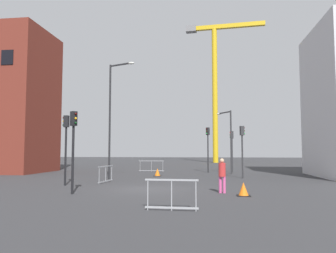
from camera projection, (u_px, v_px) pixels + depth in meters
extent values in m
plane|color=#333335|center=(150.00, 189.00, 17.37)|extent=(160.00, 160.00, 0.00)
cube|color=maroon|center=(1.00, 102.00, 31.27)|extent=(9.15, 6.68, 13.55)
cube|color=black|center=(7.00, 57.00, 27.83)|extent=(1.10, 0.06, 1.30)
cylinder|color=gold|center=(215.00, 95.00, 55.32)|extent=(0.90, 0.90, 23.02)
cube|color=gold|center=(227.00, 26.00, 55.73)|extent=(12.63, 1.81, 0.70)
cube|color=slate|center=(191.00, 29.00, 57.06)|extent=(1.90, 1.35, 1.10)
cylinder|color=#232326|center=(110.00, 121.00, 23.57)|extent=(0.14, 0.14, 8.37)
cube|color=#232326|center=(121.00, 65.00, 23.41)|extent=(1.78, 0.79, 0.10)
ellipsoid|color=silver|center=(131.00, 63.00, 22.95)|extent=(0.44, 0.24, 0.16)
cylinder|color=#2D2D30|center=(231.00, 142.00, 28.75)|extent=(0.14, 0.14, 5.64)
cube|color=#2D2D30|center=(225.00, 113.00, 29.76)|extent=(1.06, 1.56, 0.10)
ellipsoid|color=silver|center=(219.00, 114.00, 30.56)|extent=(0.44, 0.24, 0.16)
cylinder|color=#232326|center=(208.00, 154.00, 30.42)|extent=(0.12, 0.12, 3.53)
cube|color=#232326|center=(208.00, 131.00, 30.57)|extent=(0.36, 0.37, 0.70)
sphere|color=#390605|center=(207.00, 129.00, 30.47)|extent=(0.11, 0.11, 0.11)
sphere|color=#3C2905|center=(207.00, 131.00, 30.45)|extent=(0.11, 0.11, 0.11)
sphere|color=green|center=(207.00, 133.00, 30.43)|extent=(0.11, 0.11, 0.11)
cylinder|color=black|center=(73.00, 160.00, 15.45)|extent=(0.12, 0.12, 3.25)
cube|color=black|center=(74.00, 119.00, 15.60)|extent=(0.37, 0.35, 0.70)
sphere|color=#390605|center=(76.00, 114.00, 15.50)|extent=(0.11, 0.11, 0.11)
sphere|color=#F2A514|center=(76.00, 118.00, 15.48)|extent=(0.11, 0.11, 0.11)
sphere|color=#07330F|center=(76.00, 123.00, 15.47)|extent=(0.11, 0.11, 0.11)
cylinder|color=#2D2D30|center=(242.00, 157.00, 24.03)|extent=(0.12, 0.12, 3.19)
cube|color=#2D2D30|center=(242.00, 131.00, 24.18)|extent=(0.34, 0.31, 0.70)
sphere|color=#390605|center=(244.00, 128.00, 24.22)|extent=(0.11, 0.11, 0.11)
sphere|color=#3C2905|center=(244.00, 131.00, 24.21)|extent=(0.11, 0.11, 0.11)
sphere|color=green|center=(244.00, 134.00, 24.19)|extent=(0.11, 0.11, 0.11)
cylinder|color=#2D2D30|center=(232.00, 155.00, 30.82)|extent=(0.12, 0.12, 3.21)
cube|color=#2D2D30|center=(232.00, 135.00, 30.96)|extent=(0.28, 0.24, 0.70)
sphere|color=red|center=(230.00, 133.00, 31.00)|extent=(0.11, 0.11, 0.11)
sphere|color=#3C2905|center=(230.00, 135.00, 30.98)|extent=(0.11, 0.11, 0.11)
sphere|color=#07330F|center=(230.00, 137.00, 30.97)|extent=(0.11, 0.11, 0.11)
cylinder|color=black|center=(66.00, 156.00, 19.20)|extent=(0.12, 0.12, 3.45)
cube|color=black|center=(66.00, 121.00, 19.35)|extent=(0.29, 0.26, 0.70)
sphere|color=#390605|center=(64.00, 118.00, 19.38)|extent=(0.11, 0.11, 0.11)
sphere|color=#F2A514|center=(64.00, 121.00, 19.37)|extent=(0.11, 0.11, 0.11)
sphere|color=#07330F|center=(63.00, 125.00, 19.35)|extent=(0.11, 0.11, 0.11)
cylinder|color=#D14C8C|center=(220.00, 185.00, 15.80)|extent=(0.14, 0.14, 0.80)
cylinder|color=#D14C8C|center=(224.00, 185.00, 15.71)|extent=(0.14, 0.14, 0.80)
cylinder|color=red|center=(222.00, 170.00, 15.81)|extent=(0.34, 0.34, 0.66)
sphere|color=tan|center=(222.00, 161.00, 15.84)|extent=(0.22, 0.22, 0.22)
cube|color=gray|center=(151.00, 161.00, 31.47)|extent=(2.49, 0.08, 0.06)
cube|color=gray|center=(151.00, 171.00, 31.40)|extent=(2.49, 0.08, 0.06)
cylinder|color=gray|center=(140.00, 166.00, 31.56)|extent=(0.04, 0.04, 1.05)
cylinder|color=gray|center=(151.00, 166.00, 31.43)|extent=(0.04, 0.04, 1.05)
cylinder|color=gray|center=(163.00, 166.00, 31.30)|extent=(0.04, 0.04, 1.05)
cube|color=gray|center=(106.00, 166.00, 20.78)|extent=(0.30, 2.07, 0.06)
cube|color=gray|center=(106.00, 181.00, 20.71)|extent=(0.30, 2.07, 0.06)
cylinder|color=gray|center=(99.00, 176.00, 19.84)|extent=(0.04, 0.04, 1.05)
cylinder|color=gray|center=(106.00, 174.00, 20.74)|extent=(0.04, 0.04, 1.05)
cylinder|color=gray|center=(112.00, 173.00, 21.65)|extent=(0.04, 0.04, 1.05)
cube|color=#9EA0A5|center=(172.00, 180.00, 11.19)|extent=(1.87, 0.11, 0.06)
cube|color=#9EA0A5|center=(172.00, 208.00, 11.12)|extent=(1.87, 0.11, 0.06)
cylinder|color=#9EA0A5|center=(148.00, 195.00, 11.28)|extent=(0.04, 0.04, 1.05)
cylinder|color=#9EA0A5|center=(172.00, 195.00, 11.15)|extent=(0.04, 0.04, 1.05)
cylinder|color=#9EA0A5|center=(196.00, 196.00, 11.02)|extent=(0.04, 0.04, 1.05)
cube|color=black|center=(157.00, 176.00, 26.10)|extent=(0.61, 0.61, 0.03)
cone|color=orange|center=(157.00, 172.00, 26.12)|extent=(0.47, 0.47, 0.62)
cube|color=black|center=(244.00, 196.00, 14.71)|extent=(0.61, 0.61, 0.03)
cone|color=orange|center=(243.00, 189.00, 14.73)|extent=(0.47, 0.47, 0.62)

